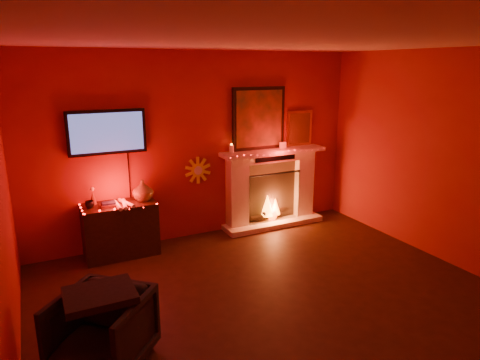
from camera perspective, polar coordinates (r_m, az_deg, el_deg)
The scene contains 6 objects.
room at distance 4.08m, azimuth 7.49°, elevation -1.21°, with size 5.00×5.00×5.00m.
fireplace at distance 6.78m, azimuth 4.14°, elevation -0.06°, with size 1.72×0.40×2.18m.
tv at distance 5.83m, azimuth -17.30°, elevation 6.09°, with size 1.00×0.07×1.24m.
sunburst_clock at distance 6.29m, azimuth -5.63°, elevation 1.30°, with size 0.40×0.03×0.40m.
console_table at distance 5.96m, azimuth -15.52°, elevation -6.01°, with size 0.95×0.55×1.01m.
armchair at distance 3.97m, azimuth -17.88°, elevation -18.59°, with size 0.71×0.73×0.66m, color black.
Camera 1 is at (-2.21, -3.24, 2.48)m, focal length 32.00 mm.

